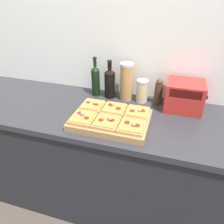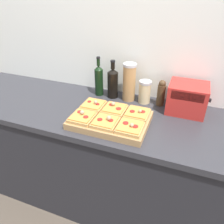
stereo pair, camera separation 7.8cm
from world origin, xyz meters
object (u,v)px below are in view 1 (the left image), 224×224
Objects in this scene: wine_bottle at (110,83)px; pepper_mill at (158,92)px; grain_jar_tall at (126,82)px; grain_jar_short at (142,91)px; cutting_board at (111,120)px; toaster_oven at (184,96)px; olive_oil_bottle at (96,80)px.

wine_bottle is 1.51× the size of pepper_mill.
grain_jar_tall is 1.46× the size of pepper_mill.
grain_jar_short is at bearing 0.00° from wine_bottle.
toaster_oven reaches higher than cutting_board.
wine_bottle is 0.36m from pepper_mill.
grain_jar_short is at bearing 180.00° from pepper_mill.
pepper_mill is 0.70× the size of toaster_oven.
cutting_board is 1.58× the size of olive_oil_bottle.
pepper_mill is (0.47, 0.00, -0.03)m from olive_oil_bottle.
grain_jar_short is 0.61× the size of toaster_oven.
wine_bottle is 0.13m from grain_jar_tall.
cutting_board is at bearing -92.36° from grain_jar_tall.
olive_oil_bottle reaches higher than grain_jar_tall.
pepper_mill is at bearing 0.00° from olive_oil_bottle.
olive_oil_bottle is at bearing 180.00° from grain_jar_short.
cutting_board is 0.37m from grain_jar_short.
cutting_board is 2.49× the size of pepper_mill.
grain_jar_tall is at bearing 176.09° from toaster_oven.
olive_oil_bottle reaches higher than grain_jar_short.
cutting_board is at bearing -111.14° from grain_jar_short.
olive_oil_bottle is 1.58× the size of pepper_mill.
wine_bottle is 0.25m from grain_jar_short.
grain_jar_tall is at bearing 0.00° from wine_bottle.
olive_oil_bottle reaches higher than pepper_mill.
pepper_mill is (0.12, 0.00, 0.01)m from grain_jar_short.
cutting_board is 1.75× the size of toaster_oven.
cutting_board is 0.36m from grain_jar_tall.
wine_bottle is 0.54m from toaster_oven.
pepper_mill is (0.23, 0.00, -0.05)m from grain_jar_tall.
grain_jar_tall reaches higher than cutting_board.
olive_oil_bottle is at bearing 177.52° from toaster_oven.
pepper_mill is at bearing 54.02° from cutting_board.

